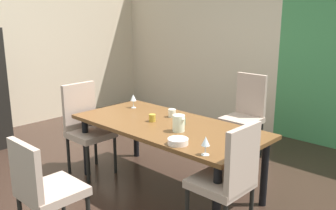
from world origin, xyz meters
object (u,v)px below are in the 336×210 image
at_px(dining_table, 167,131).
at_px(cup_near_shelf, 181,121).
at_px(chair_head_near, 43,187).
at_px(chair_left_near, 86,124).
at_px(chair_head_far, 246,111).
at_px(cup_south, 172,113).
at_px(wine_glass_left, 206,142).
at_px(wine_glass_right, 133,98).
at_px(cup_north, 152,118).
at_px(pitcher_front, 179,123).
at_px(chair_right_near, 229,176).
at_px(serving_bowl_corner, 178,141).

distance_m(dining_table, cup_near_shelf, 0.18).
height_order(chair_head_near, chair_left_near, chair_left_near).
bearing_deg(chair_head_far, cup_south, 81.25).
distance_m(chair_head_near, wine_glass_left, 1.31).
xyz_separation_m(chair_head_far, wine_glass_right, (-0.79, -1.23, 0.26)).
height_order(chair_head_far, cup_near_shelf, chair_head_far).
height_order(cup_north, pitcher_front, pitcher_front).
relative_size(wine_glass_left, pitcher_front, 0.96).
xyz_separation_m(wine_glass_left, cup_south, (-0.94, 0.62, -0.07)).
bearing_deg(wine_glass_right, cup_near_shelf, -7.02).
distance_m(cup_near_shelf, cup_south, 0.29).
bearing_deg(wine_glass_left, cup_south, 146.59).
distance_m(wine_glass_right, pitcher_front, 1.03).
height_order(chair_left_near, cup_near_shelf, chair_left_near).
xyz_separation_m(chair_head_near, cup_north, (-0.21, 1.37, 0.22)).
xyz_separation_m(chair_right_near, wine_glass_left, (-0.18, -0.08, 0.27)).
distance_m(dining_table, wine_glass_left, 0.91).
relative_size(chair_head_near, cup_south, 10.67).
bearing_deg(chair_head_far, chair_head_near, 89.74).
relative_size(dining_table, cup_north, 26.35).
xyz_separation_m(serving_bowl_corner, pitcher_front, (-0.24, 0.27, 0.06)).
height_order(dining_table, chair_left_near, chair_left_near).
distance_m(wine_glass_left, serving_bowl_corner, 0.34).
bearing_deg(chair_left_near, cup_north, 108.83).
bearing_deg(chair_right_near, serving_bowl_corner, 95.32).
height_order(wine_glass_left, cup_near_shelf, wine_glass_left).
xyz_separation_m(chair_right_near, wine_glass_right, (-1.73, 0.52, 0.27)).
bearing_deg(cup_north, dining_table, 14.15).
bearing_deg(cup_near_shelf, pitcher_front, -55.07).
bearing_deg(chair_head_far, pitcher_front, 97.43).
relative_size(cup_south, cup_north, 1.12).
bearing_deg(dining_table, chair_head_near, -88.76).
height_order(dining_table, wine_glass_left, wine_glass_left).
relative_size(wine_glass_right, cup_north, 2.08).
height_order(wine_glass_right, cup_north, wine_glass_right).
bearing_deg(wine_glass_left, chair_right_near, 22.87).
relative_size(wine_glass_right, serving_bowl_corner, 0.89).
bearing_deg(chair_right_near, dining_table, 71.94).
distance_m(wine_glass_right, cup_south, 0.61).
height_order(serving_bowl_corner, cup_north, cup_north).
bearing_deg(cup_south, serving_bowl_corner, -43.69).
distance_m(chair_head_far, pitcher_front, 1.55).
xyz_separation_m(chair_head_near, pitcher_front, (0.21, 1.32, 0.26)).
distance_m(chair_right_near, pitcher_front, 0.81).
bearing_deg(pitcher_front, chair_left_near, -169.68).
distance_m(cup_south, cup_north, 0.27).
relative_size(chair_head_near, wine_glass_left, 5.95).
relative_size(wine_glass_left, wine_glass_right, 0.97).
relative_size(wine_glass_left, cup_north, 2.02).
bearing_deg(wine_glass_right, chair_right_near, -16.65).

